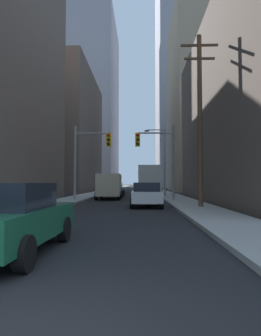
# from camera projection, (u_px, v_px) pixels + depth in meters

# --- Properties ---
(sidewalk_left) EXTENTS (2.51, 160.00, 0.15)m
(sidewalk_left) POSITION_uv_depth(u_px,v_px,m) (107.00, 191.00, 52.35)
(sidewalk_left) COLOR #9E9E99
(sidewalk_left) RESTS_ON ground
(sidewalk_right) EXTENTS (2.51, 160.00, 0.15)m
(sidewalk_right) POSITION_uv_depth(u_px,v_px,m) (159.00, 191.00, 52.06)
(sidewalk_right) COLOR #9E9E99
(sidewalk_right) RESTS_ON ground
(city_bus) EXTENTS (2.76, 11.55, 3.40)m
(city_bus) POSITION_uv_depth(u_px,v_px,m) (150.00, 179.00, 37.79)
(city_bus) COLOR silver
(city_bus) RESTS_ON ground
(cargo_van_beige) EXTENTS (2.16, 5.27, 2.26)m
(cargo_van_beige) POSITION_uv_depth(u_px,v_px,m) (110.00, 185.00, 27.45)
(cargo_van_beige) COLOR #C6B793
(cargo_van_beige) RESTS_ON ground
(sedan_green) EXTENTS (1.95, 4.23, 1.52)m
(sedan_green) POSITION_uv_depth(u_px,v_px,m) (8.00, 218.00, 6.48)
(sedan_green) COLOR #195938
(sedan_green) RESTS_ON ground
(sedan_white) EXTENTS (1.95, 4.21, 1.52)m
(sedan_white) POSITION_uv_depth(u_px,v_px,m) (146.00, 194.00, 18.88)
(sedan_white) COLOR white
(sedan_white) RESTS_ON ground
(sedan_blue) EXTENTS (1.95, 4.23, 1.52)m
(sedan_blue) POSITION_uv_depth(u_px,v_px,m) (115.00, 189.00, 33.38)
(sedan_blue) COLOR navy
(sedan_blue) RESTS_ON ground
(traffic_signal_near_left) EXTENTS (2.94, 0.44, 6.00)m
(traffic_signal_near_left) POSITION_uv_depth(u_px,v_px,m) (90.00, 151.00, 23.76)
(traffic_signal_near_left) COLOR gray
(traffic_signal_near_left) RESTS_ON ground
(traffic_signal_near_right) EXTENTS (3.04, 0.44, 6.00)m
(traffic_signal_near_right) POSITION_uv_depth(u_px,v_px,m) (157.00, 151.00, 23.59)
(traffic_signal_near_right) COLOR gray
(traffic_signal_near_right) RESTS_ON ground
(utility_pole_right) EXTENTS (2.20, 0.28, 10.18)m
(utility_pole_right) POSITION_uv_depth(u_px,v_px,m) (200.00, 116.00, 17.55)
(utility_pole_right) COLOR brown
(utility_pole_right) RESTS_ON ground
(street_lamp_right) EXTENTS (2.30, 0.32, 7.50)m
(street_lamp_right) POSITION_uv_depth(u_px,v_px,m) (161.00, 155.00, 33.10)
(street_lamp_right) COLOR gray
(street_lamp_right) RESTS_ON ground
(building_left_mid_office) EXTENTS (23.58, 22.67, 19.49)m
(building_left_mid_office) POSITION_uv_depth(u_px,v_px,m) (24.00, 133.00, 50.81)
(building_left_mid_office) COLOR #66564C
(building_left_mid_office) RESTS_ON ground
(building_left_far_tower) EXTENTS (15.90, 27.63, 50.34)m
(building_left_far_tower) POSITION_uv_depth(u_px,v_px,m) (89.00, 104.00, 91.66)
(building_left_far_tower) COLOR #93939E
(building_left_far_tower) RESTS_ON ground
(building_right_mid_block) EXTENTS (14.05, 19.03, 31.27)m
(building_right_mid_block) POSITION_uv_depth(u_px,v_px,m) (212.00, 103.00, 53.62)
(building_right_mid_block) COLOR tan
(building_right_mid_block) RESTS_ON ground
(building_right_far_highrise) EXTENTS (15.34, 26.46, 65.37)m
(building_right_far_highrise) POSITION_uv_depth(u_px,v_px,m) (183.00, 80.00, 92.07)
(building_right_far_highrise) COLOR #93939E
(building_right_far_highrise) RESTS_ON ground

